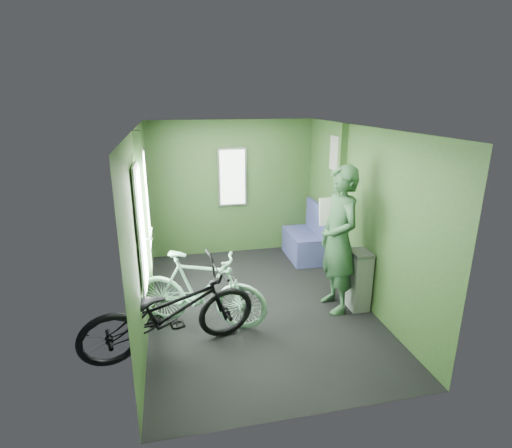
{
  "coord_description": "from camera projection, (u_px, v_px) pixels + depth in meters",
  "views": [
    {
      "loc": [
        -1.04,
        -4.64,
        2.64
      ],
      "look_at": [
        0.0,
        0.1,
        1.1
      ],
      "focal_mm": 28.0,
      "sensor_mm": 36.0,
      "label": 1
    }
  ],
  "objects": [
    {
      "name": "passenger",
      "position": [
        339.0,
        240.0,
        4.98
      ],
      "size": [
        0.48,
        0.71,
        1.88
      ],
      "rotation": [
        0.0,
        0.0,
        -1.53
      ],
      "color": "#2A4E31",
      "rests_on": "ground"
    },
    {
      "name": "bicycle_black",
      "position": [
        174.0,
        352.0,
        4.34
      ],
      "size": [
        2.03,
        1.23,
        1.08
      ],
      "primitive_type": "imported",
      "rotation": [
        0.0,
        -0.15,
        1.81
      ],
      "color": "black",
      "rests_on": "ground"
    },
    {
      "name": "bench_seat",
      "position": [
        305.0,
        242.0,
        6.81
      ],
      "size": [
        0.51,
        0.91,
        0.96
      ],
      "rotation": [
        0.0,
        0.0,
        -0.01
      ],
      "color": "navy",
      "rests_on": "ground"
    },
    {
      "name": "room",
      "position": [
        254.0,
        200.0,
        4.92
      ],
      "size": [
        4.0,
        4.02,
        2.31
      ],
      "color": "black",
      "rests_on": "ground"
    },
    {
      "name": "waste_box",
      "position": [
        358.0,
        280.0,
        5.15
      ],
      "size": [
        0.23,
        0.32,
        0.78
      ],
      "primitive_type": "cube",
      "color": "gray",
      "rests_on": "ground"
    },
    {
      "name": "bicycle_mint",
      "position": [
        202.0,
        326.0,
        4.83
      ],
      "size": [
        1.69,
        1.15,
        1.0
      ],
      "primitive_type": "imported",
      "rotation": [
        0.0,
        -0.09,
        1.15
      ],
      "color": "#93D6B3",
      "rests_on": "ground"
    }
  ]
}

